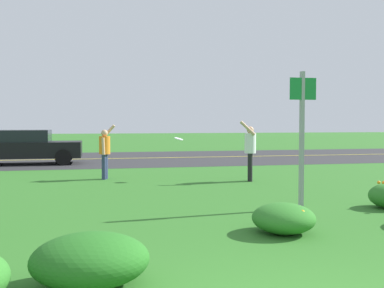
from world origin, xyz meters
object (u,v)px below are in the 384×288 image
person_catcher_white_shirt (250,148)px  car_black_center_left (26,147)px  frisbee_white (179,139)px  sign_post_near_path (302,126)px  person_thrower_orange_shirt (105,150)px

person_catcher_white_shirt → car_black_center_left: size_ratio=0.40×
person_catcher_white_shirt → frisbee_white: size_ratio=6.65×
sign_post_near_path → person_thrower_orange_shirt: bearing=124.0°
sign_post_near_path → car_black_center_left: (-7.03, 11.46, -0.94)m
frisbee_white → car_black_center_left: bearing=129.7°
person_catcher_white_shirt → frisbee_white: 2.17m
person_thrower_orange_shirt → car_black_center_left: (-3.18, 5.76, -0.18)m
sign_post_near_path → person_thrower_orange_shirt: 6.92m
sign_post_near_path → frisbee_white: bearing=108.3°
sign_post_near_path → frisbee_white: (-1.65, 4.96, -0.42)m
sign_post_near_path → frisbee_white: 5.25m
person_catcher_white_shirt → person_thrower_orange_shirt: bearing=162.2°
sign_post_near_path → car_black_center_left: 13.48m
person_thrower_orange_shirt → frisbee_white: size_ratio=6.22×
sign_post_near_path → person_thrower_orange_shirt: sign_post_near_path is taller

